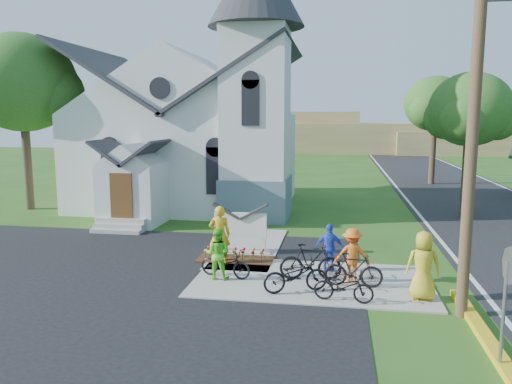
% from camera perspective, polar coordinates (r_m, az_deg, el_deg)
% --- Properties ---
extents(ground, '(120.00, 120.00, 0.00)m').
position_cam_1_polar(ground, '(14.94, 0.40, -10.51)').
color(ground, '#285016').
rests_on(ground, ground).
extents(parking_lot, '(20.00, 16.00, 0.02)m').
position_cam_1_polar(parking_lot, '(15.84, -27.22, -10.32)').
color(parking_lot, black).
rests_on(parking_lot, ground).
extents(road, '(8.00, 90.00, 0.02)m').
position_cam_1_polar(road, '(30.37, 24.12, -1.41)').
color(road, black).
rests_on(road, ground).
extents(sidewalk, '(7.00, 4.00, 0.05)m').
position_cam_1_polar(sidewalk, '(15.26, 6.36, -10.05)').
color(sidewalk, gray).
rests_on(sidewalk, ground).
extents(church, '(12.35, 12.00, 13.00)m').
position_cam_1_polar(church, '(27.52, -6.92, 9.28)').
color(church, silver).
rests_on(church, ground).
extents(church_sign, '(2.20, 0.40, 1.70)m').
position_cam_1_polar(church_sign, '(17.90, -1.80, -3.87)').
color(church_sign, gray).
rests_on(church_sign, ground).
extents(flower_bed, '(2.60, 1.10, 0.07)m').
position_cam_1_polar(flower_bed, '(17.29, -2.36, -7.71)').
color(flower_bed, '#3C1C10').
rests_on(flower_bed, ground).
extents(utility_pole, '(3.45, 0.28, 10.00)m').
position_cam_1_polar(utility_pole, '(12.85, 24.03, 10.16)').
color(utility_pole, '#4A3625').
rests_on(utility_pole, ground).
extents(stop_sign, '(0.11, 0.76, 2.48)m').
position_cam_1_polar(stop_sign, '(10.73, 26.85, -9.18)').
color(stop_sign, gray).
rests_on(stop_sign, ground).
extents(tree_lot_corner, '(5.60, 5.60, 9.15)m').
position_cam_1_polar(tree_lot_corner, '(28.96, -25.18, 11.19)').
color(tree_lot_corner, '#3B2E20').
rests_on(tree_lot_corner, ground).
extents(tree_road_near, '(4.00, 4.00, 7.05)m').
position_cam_1_polar(tree_road_near, '(26.70, 23.29, 8.59)').
color(tree_road_near, '#3B2E20').
rests_on(tree_road_near, ground).
extents(tree_road_mid, '(4.40, 4.40, 7.80)m').
position_cam_1_polar(tree_road_mid, '(38.56, 19.80, 9.42)').
color(tree_road_mid, '#3B2E20').
rests_on(tree_road_mid, ground).
extents(distant_hills, '(61.00, 10.00, 5.60)m').
position_cam_1_polar(distant_hills, '(70.34, 10.36, 6.24)').
color(distant_hills, olive).
rests_on(distant_hills, ground).
extents(cyclist_0, '(0.78, 0.59, 1.94)m').
position_cam_1_polar(cyclist_0, '(16.65, -4.17, -4.87)').
color(cyclist_0, gold).
rests_on(cyclist_0, sidewalk).
extents(bike_0, '(1.73, 0.96, 0.86)m').
position_cam_1_polar(bike_0, '(15.32, -3.52, -8.14)').
color(bike_0, black).
rests_on(bike_0, sidewalk).
extents(cyclist_1, '(0.76, 0.59, 1.55)m').
position_cam_1_polar(cyclist_1, '(15.12, -4.46, -7.02)').
color(cyclist_1, '#58D628').
rests_on(cyclist_1, sidewalk).
extents(bike_1, '(1.90, 0.74, 1.11)m').
position_cam_1_polar(bike_1, '(15.09, 6.26, -7.93)').
color(bike_1, black).
rests_on(bike_1, sidewalk).
extents(cyclist_2, '(0.93, 0.46, 1.52)m').
position_cam_1_polar(cyclist_2, '(15.94, 8.40, -6.32)').
color(cyclist_2, blue).
rests_on(cyclist_2, sidewalk).
extents(bike_2, '(1.96, 1.32, 0.97)m').
position_cam_1_polar(bike_2, '(14.07, 4.54, -9.44)').
color(bike_2, black).
rests_on(bike_2, sidewalk).
extents(cyclist_3, '(1.06, 0.64, 1.61)m').
position_cam_1_polar(cyclist_3, '(15.05, 10.91, -7.10)').
color(cyclist_3, orange).
rests_on(cyclist_3, sidewalk).
extents(bike_3, '(1.68, 0.55, 0.99)m').
position_cam_1_polar(bike_3, '(14.71, 11.10, -8.73)').
color(bike_3, black).
rests_on(bike_3, sidewalk).
extents(cyclist_4, '(0.91, 0.60, 1.86)m').
position_cam_1_polar(cyclist_4, '(14.10, 18.56, -7.96)').
color(cyclist_4, gold).
rests_on(cyclist_4, sidewalk).
extents(bike_4, '(1.64, 0.76, 0.83)m').
position_cam_1_polar(bike_4, '(13.56, 9.97, -10.58)').
color(bike_4, black).
rests_on(bike_4, sidewalk).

